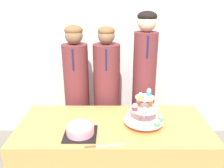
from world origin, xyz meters
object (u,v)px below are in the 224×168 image
object	(u,v)px
cupcake_stand	(143,112)
student_0	(76,96)
cake_knife	(96,146)
student_1	(106,97)
student_2	(143,88)
round_cake	(79,129)

from	to	relation	value
cupcake_stand	student_0	xyz separation A→B (m)	(-0.66, 0.64, -0.13)
cake_knife	cupcake_stand	xyz separation A→B (m)	(0.38, 0.30, 0.13)
cupcake_stand	student_1	size ratio (longest dim) A/B	0.23
cake_knife	student_1	xyz separation A→B (m)	(0.05, 0.95, -0.02)
student_0	cupcake_stand	bearing A→B (deg)	-44.40
student_1	student_2	bearing A→B (deg)	0.00
round_cake	student_1	size ratio (longest dim) A/B	0.18
cake_knife	cupcake_stand	distance (m)	0.50
student_0	student_1	bearing A→B (deg)	0.00
student_0	round_cake	bearing A→B (deg)	-80.20
cake_knife	student_1	distance (m)	0.95
round_cake	student_2	size ratio (longest dim) A/B	0.16
round_cake	cupcake_stand	bearing A→B (deg)	15.26
cupcake_stand	student_2	bearing A→B (deg)	83.17
student_1	cupcake_stand	bearing A→B (deg)	-62.98
round_cake	cake_knife	world-z (taller)	round_cake
cake_knife	student_0	xyz separation A→B (m)	(-0.28, 0.95, 0.00)
round_cake	student_0	size ratio (longest dim) A/B	0.18
cupcake_stand	student_0	bearing A→B (deg)	135.60
cake_knife	student_2	size ratio (longest dim) A/B	0.18
cupcake_stand	student_2	xyz separation A→B (m)	(0.08, 0.64, -0.04)
student_1	cake_knife	bearing A→B (deg)	-92.98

